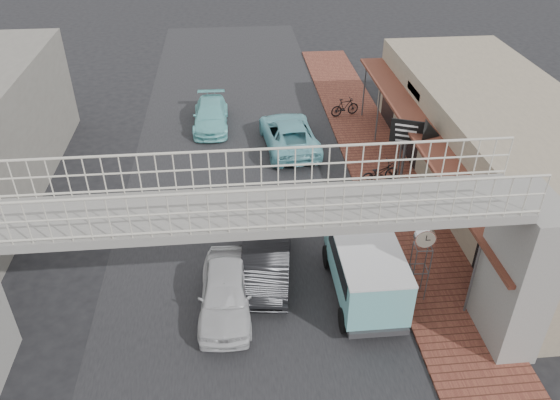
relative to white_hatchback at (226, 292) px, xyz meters
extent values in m
plane|color=black|center=(0.73, 2.05, -0.70)|extent=(120.00, 120.00, 0.00)
cube|color=black|center=(0.73, 2.05, -0.70)|extent=(10.00, 60.00, 0.01)
cube|color=brown|center=(7.23, 5.05, -0.65)|extent=(3.00, 40.00, 0.10)
cube|color=gray|center=(11.73, 6.05, 1.30)|extent=(6.00, 18.00, 4.00)
cube|color=brown|center=(8.43, 6.05, 2.20)|extent=(1.80, 18.00, 0.12)
cube|color=silver|center=(8.78, 9.55, 2.60)|extent=(0.08, 2.60, 0.90)
cube|color=#B21914|center=(8.78, 3.05, 2.60)|extent=(0.08, 2.20, 0.80)
cube|color=gray|center=(8.33, -1.95, 1.80)|extent=(1.20, 2.40, 5.00)
cube|color=gray|center=(0.73, -1.95, 4.42)|extent=(14.00, 2.00, 0.24)
cube|color=beige|center=(0.73, -1.00, 5.09)|extent=(14.00, 0.08, 1.10)
cube|color=beige|center=(0.73, -2.90, 5.09)|extent=(14.00, 0.08, 1.10)
imported|color=silver|center=(0.00, 0.00, 0.00)|extent=(1.84, 4.19, 1.40)
imported|color=black|center=(1.45, 1.69, 0.06)|extent=(2.22, 4.82, 1.53)
imported|color=#78C7D1|center=(3.23, 10.94, 0.02)|extent=(2.84, 5.40, 1.45)
imported|color=#7FDADC|center=(-0.61, 13.65, -0.07)|extent=(1.84, 4.38, 1.26)
cylinder|color=black|center=(3.64, 1.81, -0.30)|extent=(0.28, 0.81, 0.80)
cylinder|color=black|center=(5.43, 1.80, -0.30)|extent=(0.28, 0.81, 0.80)
cylinder|color=black|center=(3.64, -1.30, -0.30)|extent=(0.28, 0.81, 0.80)
cylinder|color=black|center=(5.43, -1.30, -0.30)|extent=(0.28, 0.81, 0.80)
cube|color=#72C3C6|center=(4.53, -0.09, 0.65)|extent=(1.96, 3.68, 1.55)
cube|color=#72C3C6|center=(4.54, 2.03, 0.39)|extent=(1.86, 1.04, 1.03)
cube|color=black|center=(4.53, -0.09, 1.08)|extent=(2.01, 2.99, 0.57)
cube|color=silver|center=(4.53, -0.09, 1.46)|extent=(1.98, 3.68, 0.07)
imported|color=black|center=(6.81, 7.07, -0.12)|extent=(1.94, 1.16, 0.96)
imported|color=black|center=(6.67, 14.13, -0.11)|extent=(1.72, 0.91, 0.99)
cylinder|color=#59595B|center=(6.03, 0.18, 0.43)|extent=(0.04, 0.04, 2.06)
cylinder|color=#59595B|center=(6.52, 0.14, 0.43)|extent=(0.04, 0.04, 2.06)
cylinder|color=#59595B|center=(5.99, -0.31, 0.43)|extent=(0.04, 0.04, 2.06)
cylinder|color=#59595B|center=(6.48, -0.35, 0.43)|extent=(0.04, 0.04, 2.06)
cylinder|color=silver|center=(6.25, -0.08, 1.80)|extent=(0.68, 0.28, 0.67)
cylinder|color=beige|center=(6.25, -0.21, 1.80)|extent=(0.59, 0.06, 0.59)
cylinder|color=beige|center=(6.26, 0.04, 1.80)|extent=(0.59, 0.06, 0.59)
cylinder|color=#59595B|center=(7.52, 6.27, 1.05)|extent=(0.11, 0.11, 3.30)
cube|color=black|center=(7.51, 6.23, 2.24)|extent=(1.28, 0.60, 1.02)
cone|color=black|center=(8.40, 5.86, 2.24)|extent=(1.12, 1.42, 1.25)
cube|color=white|center=(7.44, 6.22, 2.19)|extent=(0.84, 0.37, 0.68)
camera|label=1|loc=(0.50, -13.02, 12.08)|focal=35.00mm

